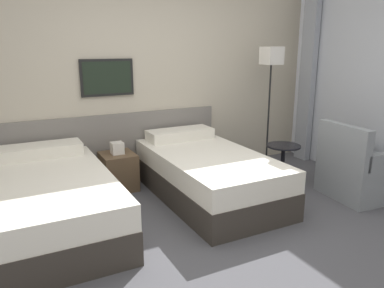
# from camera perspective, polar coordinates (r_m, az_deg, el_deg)

# --- Properties ---
(ground_plane) EXTENTS (16.00, 16.00, 0.00)m
(ground_plane) POSITION_cam_1_polar(r_m,az_deg,el_deg) (3.55, 5.86, -13.90)
(ground_plane) COLOR #47474C
(wall_headboard) EXTENTS (10.00, 0.10, 2.70)m
(wall_headboard) POSITION_cam_1_polar(r_m,az_deg,el_deg) (4.87, -6.94, 9.94)
(wall_headboard) COLOR #B7AD99
(wall_headboard) RESTS_ON ground_plane
(bed_near_door) EXTENTS (1.05, 1.96, 0.66)m
(bed_near_door) POSITION_cam_1_polar(r_m,az_deg,el_deg) (3.81, -20.34, -8.17)
(bed_near_door) COLOR #332D28
(bed_near_door) RESTS_ON ground_plane
(bed_near_window) EXTENTS (1.05, 1.96, 0.66)m
(bed_near_window) POSITION_cam_1_polar(r_m,az_deg,el_deg) (4.30, 2.38, -4.61)
(bed_near_window) COLOR #332D28
(bed_near_window) RESTS_ON ground_plane
(nightstand) EXTENTS (0.39, 0.43, 0.58)m
(nightstand) POSITION_cam_1_polar(r_m,az_deg,el_deg) (4.63, -11.15, -3.98)
(nightstand) COLOR brown
(nightstand) RESTS_ON ground_plane
(floor_lamp) EXTENTS (0.24, 0.24, 1.69)m
(floor_lamp) POSITION_cam_1_polar(r_m,az_deg,el_deg) (5.19, 11.95, 11.29)
(floor_lamp) COLOR black
(floor_lamp) RESTS_ON ground_plane
(side_table) EXTENTS (0.42, 0.42, 0.51)m
(side_table) POSITION_cam_1_polar(r_m,az_deg,el_deg) (4.77, 13.68, -1.98)
(side_table) COLOR black
(side_table) RESTS_ON ground_plane
(armchair) EXTENTS (0.87, 0.79, 0.87)m
(armchair) POSITION_cam_1_polar(r_m,az_deg,el_deg) (4.74, 24.45, -3.98)
(armchair) COLOR gray
(armchair) RESTS_ON ground_plane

